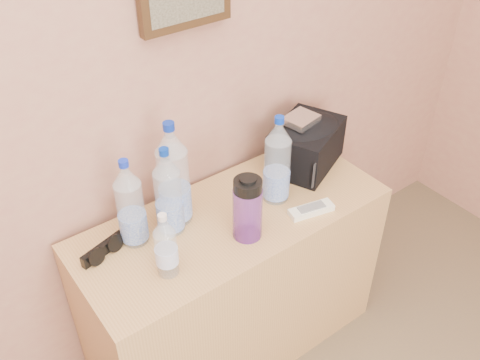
% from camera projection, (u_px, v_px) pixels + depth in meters
% --- Properties ---
extents(dresser, '(1.09, 0.46, 0.68)m').
position_uv_depth(dresser, '(233.00, 284.00, 2.02)').
color(dresser, '#A18248').
rests_on(dresser, ground).
extents(pet_large_a, '(0.09, 0.09, 0.32)m').
position_uv_depth(pet_large_a, '(168.00, 195.00, 1.68)').
color(pet_large_a, '#C4EAF8').
rests_on(pet_large_a, dresser).
extents(pet_large_b, '(0.08, 0.08, 0.31)m').
position_uv_depth(pet_large_b, '(131.00, 207.00, 1.64)').
color(pet_large_b, '#C4DDFF').
rests_on(pet_large_b, dresser).
extents(pet_large_c, '(0.10, 0.10, 0.37)m').
position_uv_depth(pet_large_c, '(174.00, 179.00, 1.70)').
color(pet_large_c, silver).
rests_on(pet_large_c, dresser).
extents(pet_large_d, '(0.09, 0.09, 0.33)m').
position_uv_depth(pet_large_d, '(277.00, 164.00, 1.80)').
color(pet_large_d, '#CBE5FE').
rests_on(pet_large_d, dresser).
extents(pet_small, '(0.07, 0.07, 0.23)m').
position_uv_depth(pet_small, '(166.00, 248.00, 1.55)').
color(pet_small, silver).
rests_on(pet_small, dresser).
extents(nalgene_bottle, '(0.09, 0.09, 0.23)m').
position_uv_depth(nalgene_bottle, '(247.00, 208.00, 1.67)').
color(nalgene_bottle, '#632598').
rests_on(nalgene_bottle, dresser).
extents(sunglasses, '(0.17, 0.10, 0.04)m').
position_uv_depth(sunglasses, '(103.00, 249.00, 1.66)').
color(sunglasses, black).
rests_on(sunglasses, dresser).
extents(ac_remote, '(0.17, 0.08, 0.02)m').
position_uv_depth(ac_remote, '(311.00, 210.00, 1.82)').
color(ac_remote, silver).
rests_on(ac_remote, dresser).
extents(toiletry_bag, '(0.34, 0.30, 0.19)m').
position_uv_depth(toiletry_bag, '(306.00, 143.00, 1.99)').
color(toiletry_bag, black).
rests_on(toiletry_bag, dresser).
extents(foil_packet, '(0.13, 0.12, 0.02)m').
position_uv_depth(foil_packet, '(301.00, 119.00, 1.92)').
color(foil_packet, silver).
rests_on(foil_packet, toiletry_bag).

